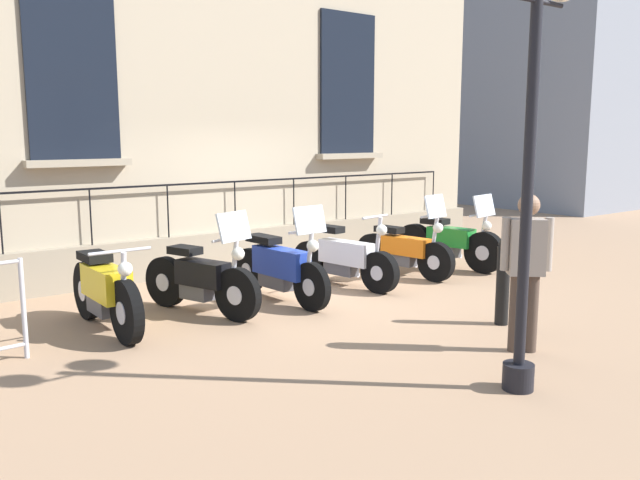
# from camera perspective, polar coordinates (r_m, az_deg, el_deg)

# --- Properties ---
(ground_plane) EXTENTS (60.00, 60.00, 0.00)m
(ground_plane) POSITION_cam_1_polar(r_m,az_deg,el_deg) (9.73, -1.39, -4.36)
(ground_plane) COLOR #9E7A5B
(building_facade) EXTENTS (0.82, 11.59, 6.87)m
(building_facade) POSITION_cam_1_polar(r_m,az_deg,el_deg) (11.52, -8.68, 14.33)
(building_facade) COLOR tan
(building_facade) RESTS_ON ground_plane
(motorcycle_yellow) EXTENTS (2.01, 0.69, 1.04)m
(motorcycle_yellow) POSITION_cam_1_polar(r_m,az_deg,el_deg) (8.05, -18.13, -4.36)
(motorcycle_yellow) COLOR black
(motorcycle_yellow) RESTS_ON ground_plane
(motorcycle_black) EXTENTS (1.88, 0.83, 1.35)m
(motorcycle_black) POSITION_cam_1_polar(r_m,az_deg,el_deg) (8.51, -10.24, -3.45)
(motorcycle_black) COLOR black
(motorcycle_black) RESTS_ON ground_plane
(motorcycle_blue) EXTENTS (2.05, 0.59, 1.37)m
(motorcycle_blue) POSITION_cam_1_polar(r_m,az_deg,el_deg) (9.01, -3.50, -2.48)
(motorcycle_blue) COLOR black
(motorcycle_blue) RESTS_ON ground_plane
(motorcycle_white) EXTENTS (2.01, 0.62, 1.13)m
(motorcycle_white) POSITION_cam_1_polar(r_m,az_deg,el_deg) (9.92, 2.12, -1.69)
(motorcycle_white) COLOR black
(motorcycle_white) RESTS_ON ground_plane
(motorcycle_orange) EXTENTS (1.88, 0.58, 1.36)m
(motorcycle_orange) POSITION_cam_1_polar(r_m,az_deg,el_deg) (10.70, 7.37, -0.95)
(motorcycle_orange) COLOR black
(motorcycle_orange) RESTS_ON ground_plane
(motorcycle_green) EXTENTS (2.08, 0.71, 1.30)m
(motorcycle_green) POSITION_cam_1_polar(r_m,az_deg,el_deg) (11.49, 11.19, -0.23)
(motorcycle_green) COLOR black
(motorcycle_green) RESTS_ON ground_plane
(lamppost) EXTENTS (0.34, 1.04, 3.73)m
(lamppost) POSITION_cam_1_polar(r_m,az_deg,el_deg) (5.92, 17.98, 11.79)
(lamppost) COLOR black
(lamppost) RESTS_ON ground_plane
(bollard) EXTENTS (0.16, 0.16, 1.06)m
(bollard) POSITION_cam_1_polar(r_m,az_deg,el_deg) (8.19, 15.62, -3.47)
(bollard) COLOR black
(bollard) RESTS_ON ground_plane
(pedestrian_standing) EXTENTS (0.40, 0.42, 1.68)m
(pedestrian_standing) POSITION_cam_1_polar(r_m,az_deg,el_deg) (7.16, 17.47, -1.99)
(pedestrian_standing) COLOR #47382D
(pedestrian_standing) RESTS_ON ground_plane
(distant_building) EXTENTS (4.76, 6.69, 7.89)m
(distant_building) POSITION_cam_1_polar(r_m,az_deg,el_deg) (23.60, 21.70, 12.60)
(distant_building) COLOR gray
(distant_building) RESTS_ON ground_plane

